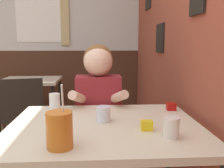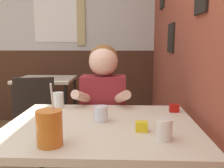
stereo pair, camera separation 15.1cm
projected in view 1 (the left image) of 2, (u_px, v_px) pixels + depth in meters
The scene contains 12 objects.
brick_wall_right at pixel (164, 28), 2.37m from camera, with size 0.08×4.68×2.70m.
back_wall at pixel (62, 33), 3.65m from camera, with size 5.23×0.09×2.70m.
main_table at pixel (105, 136), 1.38m from camera, with size 1.05×0.86×0.76m.
background_table at pixel (31, 87), 3.13m from camera, with size 0.71×0.62×0.76m.
chair_near_window at pixel (24, 112), 2.55m from camera, with size 0.48×0.48×0.87m.
person_seated at pixel (99, 115), 1.94m from camera, with size 0.42×0.42×1.20m.
cocktail_pitcher at pixel (60, 130), 1.05m from camera, with size 0.11×0.11×0.28m.
glass_near_pitcher at pixel (103, 114), 1.41m from camera, with size 0.08×0.08×0.09m.
glass_center at pixel (55, 101), 1.68m from camera, with size 0.07×0.07×0.11m.
glass_far_side at pixel (171, 127), 1.17m from camera, with size 0.08×0.08×0.10m.
condiment_ketchup at pixel (171, 107), 1.65m from camera, with size 0.06×0.04×0.05m.
condiment_mustard at pixel (147, 125), 1.27m from camera, with size 0.06×0.04×0.05m.
Camera 1 is at (0.50, -1.06, 1.20)m, focal length 40.00 mm.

